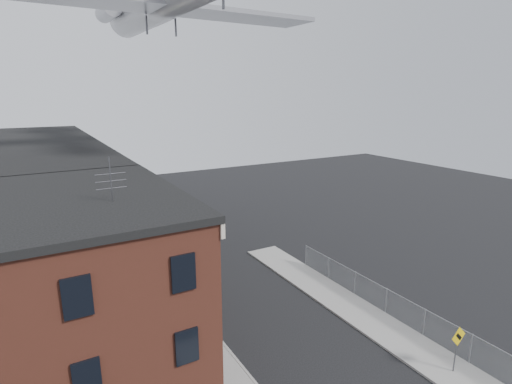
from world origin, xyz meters
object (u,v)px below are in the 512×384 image
at_px(warning_sign, 457,342).
at_px(street_tree, 123,209).
at_px(car_mid, 165,260).
at_px(car_far, 137,227).
at_px(utility_pole, 145,225).
at_px(car_near, 193,292).

distance_m(warning_sign, street_tree, 30.96).
bearing_deg(street_tree, warning_sign, -69.42).
bearing_deg(warning_sign, street_tree, 110.58).
relative_size(street_tree, car_mid, 1.44).
distance_m(car_mid, car_far, 9.82).
relative_size(utility_pole, car_far, 1.92).
height_order(utility_pole, car_far, utility_pole).
xyz_separation_m(warning_sign, car_near, (-9.20, 14.41, -1.27)).
xyz_separation_m(street_tree, car_far, (1.67, 1.86, -2.77)).
xyz_separation_m(car_near, car_mid, (-0.00, 6.58, -0.02)).
bearing_deg(car_mid, car_far, 88.86).
distance_m(utility_pole, car_far, 12.60).
bearing_deg(car_far, warning_sign, -71.26).
bearing_deg(car_near, street_tree, 103.79).
relative_size(warning_sign, car_mid, 0.78).
relative_size(warning_sign, street_tree, 0.54).
bearing_deg(car_mid, utility_pole, -136.76).
height_order(utility_pole, car_near, utility_pole).
relative_size(utility_pole, street_tree, 1.73).
xyz_separation_m(utility_pole, car_near, (2.00, -4.62, -4.06)).
relative_size(street_tree, car_far, 1.11).
height_order(warning_sign, car_far, warning_sign).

